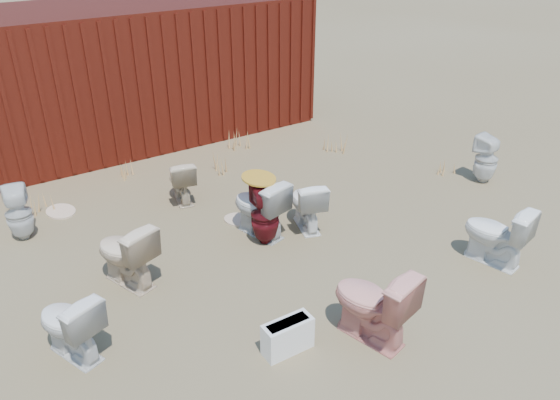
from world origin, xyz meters
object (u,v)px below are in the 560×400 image
shipping_container (142,71)px  toilet_back_beige_right (181,180)px  toilet_front_c (307,204)px  toilet_front_maroon (265,215)px  toilet_back_beige_left (125,254)px  toilet_front_a (69,325)px  toilet_back_e (486,159)px  toilet_front_e (496,234)px  loose_tank (288,336)px  toilet_back_a (19,214)px  toilet_back_yellowlid (259,207)px  toilet_front_pink (372,303)px

shipping_container → toilet_back_beige_right: size_ratio=9.08×
toilet_front_c → toilet_front_maroon: (-0.67, -0.02, 0.04)m
shipping_container → toilet_back_beige_left: (-2.00, -4.47, -0.80)m
toilet_front_a → toilet_back_e: bearing=161.8°
toilet_front_c → toilet_back_e: bearing=-169.7°
shipping_container → toilet_back_beige_right: (-0.64, -2.95, -0.87)m
toilet_front_a → toilet_front_e: bearing=144.7°
toilet_front_maroon → toilet_front_e: bearing=157.1°
toilet_front_maroon → loose_tank: (-0.87, -1.79, -0.23)m
toilet_back_a → loose_tank: size_ratio=1.47×
toilet_front_e → toilet_back_e: toilet_front_e is taller
toilet_front_e → toilet_back_a: toilet_front_e is taller
toilet_back_yellowlid → loose_tank: toilet_back_yellowlid is taller
shipping_container → toilet_back_e: shipping_container is taller
toilet_front_c → toilet_back_beige_right: bearing=-38.9°
toilet_back_beige_right → toilet_back_e: 4.70m
toilet_front_c → loose_tank: size_ratio=1.43×
toilet_back_beige_left → toilet_back_e: (5.60, -0.51, -0.01)m
toilet_front_a → loose_tank: toilet_front_a is taller
toilet_front_maroon → toilet_back_a: bearing=-15.5°
toilet_front_maroon → toilet_front_e: size_ratio=1.02×
toilet_back_a → toilet_back_beige_right: (2.18, -0.18, -0.04)m
toilet_back_e → loose_tank: bearing=10.3°
toilet_back_a → toilet_back_yellowlid: bearing=155.8°
toilet_front_pink → toilet_back_beige_right: size_ratio=1.29×
toilet_front_e → toilet_back_e: (1.76, 1.52, -0.01)m
toilet_front_pink → toilet_front_maroon: toilet_front_pink is taller
toilet_front_a → toilet_back_beige_right: toilet_front_a is taller
shipping_container → toilet_back_beige_left: size_ratio=7.54×
toilet_back_beige_left → toilet_front_a: bearing=25.1°
toilet_front_a → toilet_front_e: toilet_front_e is taller
toilet_front_e → loose_tank: toilet_front_e is taller
toilet_back_yellowlid → toilet_front_pink: bearing=73.1°
toilet_front_pink → toilet_back_yellowlid: size_ratio=1.05×
shipping_container → toilet_front_maroon: 4.67m
shipping_container → toilet_front_a: bearing=-118.2°
toilet_back_beige_left → toilet_back_yellowlid: 1.82m
toilet_front_maroon → toilet_back_e: bearing=-166.1°
toilet_front_pink → toilet_back_beige_left: toilet_front_pink is taller
toilet_front_a → shipping_container: bearing=-139.2°
toilet_front_a → toilet_back_yellowlid: bearing=177.9°
toilet_front_c → toilet_back_a: 3.73m
toilet_front_e → shipping_container: bearing=-87.4°
toilet_front_e → toilet_back_a: size_ratio=1.07×
toilet_back_a → toilet_back_e: bearing=168.3°
toilet_back_yellowlid → toilet_back_a: bearing=-45.5°
toilet_front_e → toilet_front_maroon: bearing=-55.8°
toilet_front_maroon → toilet_back_yellowlid: bearing=-82.4°
shipping_container → toilet_front_maroon: size_ratio=7.49×
toilet_front_maroon → toilet_back_beige_right: (-0.41, 1.65, -0.07)m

